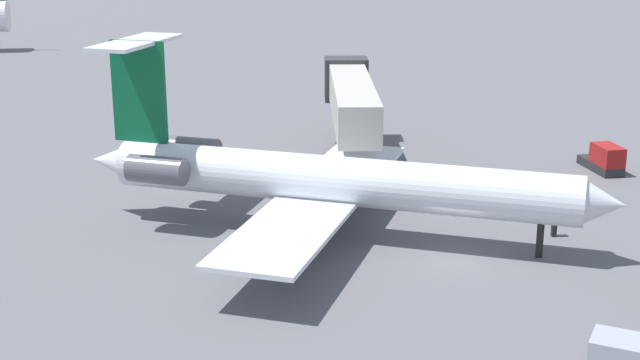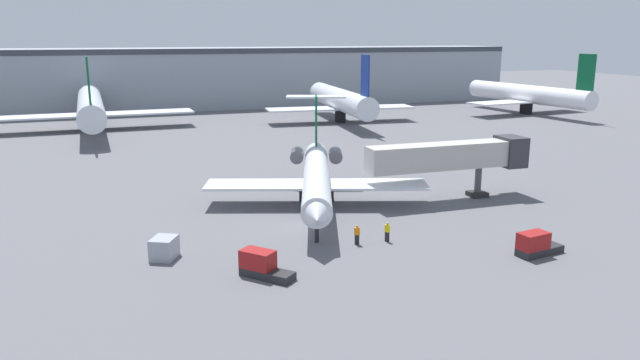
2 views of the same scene
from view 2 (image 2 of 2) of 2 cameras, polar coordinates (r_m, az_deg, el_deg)
The scene contains 12 objects.
ground_plane at distance 54.24m, azimuth -1.68°, elevation -4.52°, with size 400.00×400.00×0.10m, color #5B5B60.
regional_jet at distance 60.47m, azimuth -0.34°, elevation 0.56°, with size 22.49×28.16×10.01m.
jet_bridge at distance 64.13m, azimuth 12.83°, elevation 2.24°, with size 17.70×3.24×6.27m.
ground_crew_marshaller at distance 49.63m, azimuth 3.52°, elevation -5.17°, with size 0.41×0.27×1.69m.
ground_crew_loader at distance 50.55m, azimuth 6.37°, elevation -4.88°, with size 0.34×0.45×1.69m.
baggage_tug_lead at distance 50.13m, azimuth 19.76°, elevation -5.81°, with size 4.17×2.01×1.90m.
baggage_tug_trailing at distance 43.39m, azimuth -5.51°, elevation -8.05°, with size 3.68×3.94×1.90m.
cargo_container_uld at distance 48.09m, azimuth -14.52°, elevation -6.25°, with size 2.52×2.69×1.67m.
terminal_building at distance 147.51m, azimuth -13.71°, elevation 9.33°, with size 169.44×18.19×13.93m.
parked_airliner_west_mid at distance 116.82m, azimuth -20.89°, elevation 6.59°, with size 36.30×43.16×13.76m.
parked_airliner_centre at distance 119.48m, azimuth 1.97°, elevation 7.56°, with size 29.56×34.89×13.60m.
parked_airliner_east_mid at distance 140.11m, azimuth 19.06°, elevation 7.65°, with size 28.90×34.04×13.31m.
Camera 2 is at (-15.96, -49.06, 16.71)m, focal length 33.84 mm.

